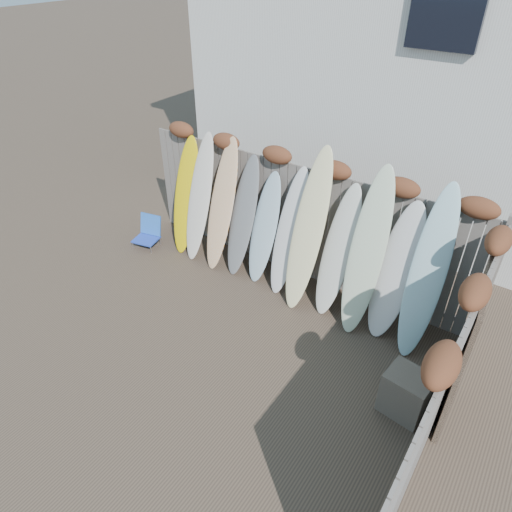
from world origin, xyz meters
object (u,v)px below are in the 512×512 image
Objects in this scene: beach_chair at (148,232)px; wooden_crate at (406,393)px; surfboard_0 at (186,196)px; lattice_panel at (463,349)px.

beach_chair is 5.43m from wooden_crate.
surfboard_0 is at bearing 164.05° from wooden_crate.
surfboard_0 is (-4.69, 1.34, 0.73)m from wooden_crate.
lattice_panel is (5.76, -0.51, 0.71)m from beach_chair.
beach_chair is 5.83m from lattice_panel.
wooden_crate reaches higher than beach_chair.
lattice_panel is 0.90× the size of surfboard_0.
surfboard_0 is at bearing 163.55° from lattice_panel.
wooden_crate is at bearing -21.72° from surfboard_0.
wooden_crate is 0.28× the size of surfboard_0.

